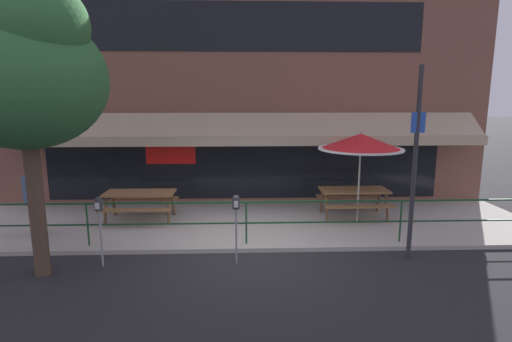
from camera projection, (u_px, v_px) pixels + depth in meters
name	position (u px, v px, depth m)	size (l,w,h in m)	color
ground_plane	(247.00, 253.00, 8.60)	(120.00, 120.00, 0.00)	#232326
patio_deck	(246.00, 222.00, 10.55)	(15.00, 4.00, 0.10)	#ADA89E
restaurant_building	(244.00, 82.00, 12.06)	(15.00, 1.60, 7.60)	brown
patio_railing	(246.00, 213.00, 8.75)	(13.84, 0.04, 0.97)	#194723
picnic_table_left	(140.00, 198.00, 10.45)	(1.80, 1.42, 0.76)	brown
picnic_table_centre	(354.00, 195.00, 10.78)	(1.80, 1.42, 0.76)	brown
patio_umbrella_centre	(361.00, 142.00, 10.12)	(2.14, 2.14, 2.38)	#B7B2A8
pedestrian_walking	(33.00, 196.00, 9.23)	(0.26, 0.62, 1.71)	#665B4C
parking_meter_near	(99.00, 210.00, 7.71)	(0.15, 0.16, 1.42)	gray
parking_meter_far	(236.00, 209.00, 7.84)	(0.15, 0.16, 1.42)	gray
street_sign_pole	(415.00, 163.00, 7.91)	(0.28, 0.09, 3.92)	#2D2D33
street_tree_curbside	(26.00, 71.00, 6.84)	(2.86, 2.57, 5.24)	brown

